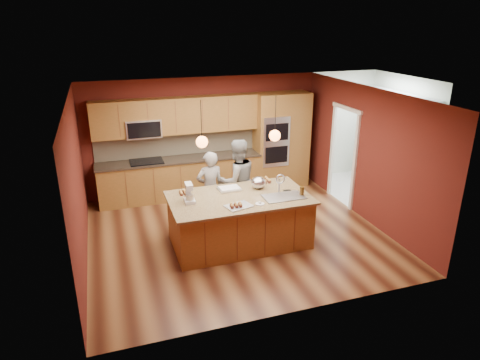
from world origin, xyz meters
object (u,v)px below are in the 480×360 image
object	(u,v)px
person_left	(210,188)
person_right	(237,181)
stand_mixer	(189,194)
island	(240,220)
mixing_bowl	(258,183)

from	to	relation	value
person_left	person_right	bearing A→B (deg)	176.39
person_left	stand_mixer	xyz separation A→B (m)	(-0.60, -0.90, 0.31)
person_left	stand_mixer	world-z (taller)	person_left
person_left	island	bearing A→B (deg)	104.38
person_right	mixing_bowl	xyz separation A→B (m)	(0.20, -0.67, 0.18)
person_left	stand_mixer	distance (m)	1.13
person_right	stand_mixer	distance (m)	1.49
island	mixing_bowl	world-z (taller)	island
person_right	mixing_bowl	distance (m)	0.72
mixing_bowl	person_left	bearing A→B (deg)	138.79
island	person_left	xyz separation A→B (m)	(-0.31, 0.96, 0.29)
island	mixing_bowl	distance (m)	0.78
island	person_right	world-z (taller)	person_right
person_left	mixing_bowl	xyz separation A→B (m)	(0.77, -0.67, 0.28)
person_left	mixing_bowl	distance (m)	1.05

